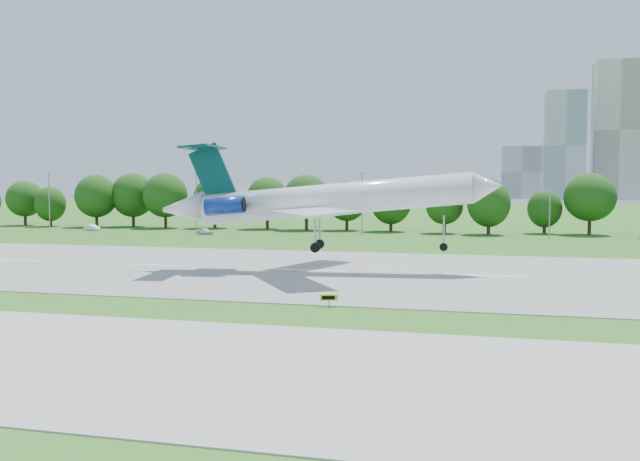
{
  "coord_description": "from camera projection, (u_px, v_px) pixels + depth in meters",
  "views": [
    {
      "loc": [
        41.87,
        -54.6,
        10.38
      ],
      "look_at": [
        23.09,
        18.0,
        5.25
      ],
      "focal_mm": 40.0,
      "sensor_mm": 36.0,
      "label": 1
    }
  ],
  "objects": [
    {
      "name": "taxi_sign_right",
      "position": [
        329.0,
        298.0,
        59.16
      ],
      "size": [
        1.44,
        0.6,
        1.03
      ],
      "rotation": [
        0.0,
        0.0,
        0.31
      ],
      "color": "gray",
      "rests_on": "ground"
    },
    {
      "name": "service_vehicle_a",
      "position": [
        92.0,
        227.0,
        152.63
      ],
      "size": [
        4.21,
        2.72,
        1.31
      ],
      "primitive_type": "imported",
      "rotation": [
        0.0,
        0.0,
        1.2
      ],
      "color": "white",
      "rests_on": "ground"
    },
    {
      "name": "ground",
      "position": [
        21.0,
        298.0,
        63.91
      ],
      "size": [
        600.0,
        600.0,
        0.0
      ],
      "primitive_type": "plane",
      "color": "#2C5C18",
      "rests_on": "ground"
    },
    {
      "name": "light_poles",
      "position": [
        277.0,
        202.0,
        143.3
      ],
      "size": [
        175.9,
        0.25,
        12.19
      ],
      "color": "gray",
      "rests_on": "ground"
    },
    {
      "name": "skyline",
      "position": [
        608.0,
        147.0,
        414.1
      ],
      "size": [
        127.0,
        52.0,
        80.0
      ],
      "color": "#B2B2B7",
      "rests_on": "ground"
    },
    {
      "name": "service_vehicle_b",
      "position": [
        205.0,
        231.0,
        140.65
      ],
      "size": [
        4.09,
        2.62,
        1.3
      ],
      "primitive_type": "imported",
      "rotation": [
        0.0,
        0.0,
        1.26
      ],
      "color": "silver",
      "rests_on": "ground"
    },
    {
      "name": "runway",
      "position": [
        154.0,
        266.0,
        88.05
      ],
      "size": [
        400.0,
        45.0,
        0.08
      ],
      "primitive_type": "cube",
      "color": "gray",
      "rests_on": "ground"
    },
    {
      "name": "tree_line",
      "position": [
        302.0,
        201.0,
        152.35
      ],
      "size": [
        288.4,
        8.4,
        10.4
      ],
      "color": "#382314",
      "rests_on": "ground"
    },
    {
      "name": "airliner",
      "position": [
        318.0,
        199.0,
        81.92
      ],
      "size": [
        39.51,
        28.41,
        12.54
      ],
      "rotation": [
        0.0,
        -0.09,
        0.14
      ],
      "color": "white",
      "rests_on": "ground"
    }
  ]
}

